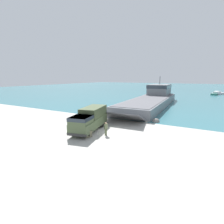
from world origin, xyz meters
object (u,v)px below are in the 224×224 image
Objects in this scene: cargo_crate at (88,134)px; military_truck at (90,119)px; landing_craft at (153,98)px; soldier_on_ramp at (106,128)px; moored_boat_a at (218,93)px; moored_boat_c at (216,94)px; mooring_bollard at (92,114)px.

military_truck is at bearing 119.47° from cargo_crate.
soldier_on_ramp is at bearing -88.79° from landing_craft.
soldier_on_ramp is 2.35m from cargo_crate.
moored_boat_a reaches higher than moored_boat_c.
moored_boat_a is (14.36, 67.00, -0.51)m from soldier_on_ramp.
landing_craft is 40.49m from moored_boat_c.
landing_craft is 4.39× the size of military_truck.
soldier_on_ramp is (3.03, -0.89, -0.60)m from military_truck.
landing_craft is 21.24× the size of soldier_on_ramp.
moored_boat_a is 70.39m from cargo_crate.
moored_boat_c is at bearing -82.30° from moored_boat_a.
moored_boat_c is 68.02m from cargo_crate.
military_truck is 9.06× the size of cargo_crate.
mooring_bollard is at bearing -83.23° from moored_boat_a.
cargo_crate is (5.96, -9.41, -0.03)m from mooring_bollard.
landing_craft is 39.72× the size of cargo_crate.
military_truck is at bearing -89.33° from moored_boat_c.
soldier_on_ramp is 1.87× the size of cargo_crate.
landing_craft is 48.49× the size of mooring_bollard.
military_truck is 4.84× the size of soldier_on_ramp.
soldier_on_ramp is 2.28× the size of mooring_bollard.
mooring_bollard is (-21.98, -59.14, -0.06)m from moored_boat_a.
soldier_on_ramp is 0.24× the size of moored_boat_a.
cargo_crate is (-1.66, -1.55, -0.60)m from soldier_on_ramp.
military_truck reaches higher than soldier_on_ramp.
moored_boat_c is (15.39, 37.43, -1.28)m from landing_craft.
cargo_crate is at bearing 17.24° from military_truck.
moored_boat_c is at bearing 65.04° from landing_craft.
military_truck reaches higher than moored_boat_a.
soldier_on_ramp is at bearing -74.95° from moored_boat_a.
landing_craft reaches higher than moored_boat_a.
moored_boat_c is at bearing 77.07° from cargo_crate.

